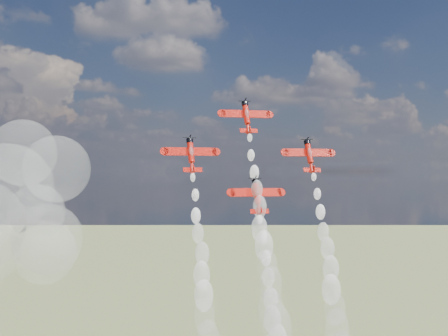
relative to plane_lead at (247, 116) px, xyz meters
name	(u,v)px	position (x,y,z in m)	size (l,w,h in m)	color
plane_lead	(247,116)	(0.00, 0.00, 0.00)	(10.86, 5.14, 7.33)	red
plane_left	(191,154)	(-13.01, -3.61, -8.36)	(10.86, 5.14, 7.33)	red
plane_right	(309,155)	(13.01, -3.61, -8.36)	(10.86, 5.14, 7.33)	red
plane_slot	(257,195)	(0.00, -7.22, -16.71)	(10.86, 5.14, 7.33)	red
smoke_trail_lead	(270,284)	(-0.04, -14.84, -33.52)	(5.76, 19.49, 39.37)	white
smoke_trail_right	(338,327)	(12.67, -18.23, -41.79)	(5.29, 19.23, 39.36)	white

